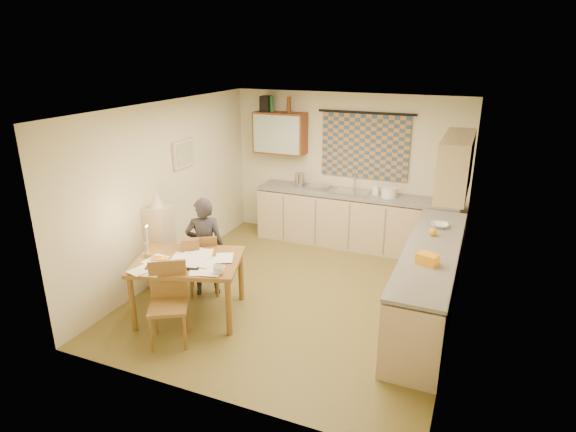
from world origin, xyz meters
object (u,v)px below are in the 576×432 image
at_px(counter_right, 429,283).
at_px(person, 205,247).
at_px(stove, 417,323).
at_px(chair_far, 204,274).
at_px(shelf_stand, 161,247).
at_px(dining_table, 190,287).
at_px(counter_back, 354,220).

relative_size(counter_right, person, 2.16).
distance_m(stove, person, 2.88).
bearing_deg(chair_far, shelf_stand, -29.05).
distance_m(dining_table, chair_far, 0.59).
xyz_separation_m(dining_table, person, (-0.11, 0.56, 0.30)).
xyz_separation_m(counter_back, chair_far, (-1.42, -2.41, -0.18)).
bearing_deg(counter_right, person, -169.03).
bearing_deg(person, dining_table, 72.09).
xyz_separation_m(stove, dining_table, (-2.73, -0.18, -0.04)).
height_order(stove, dining_table, stove).
distance_m(counter_back, stove, 3.15).
height_order(counter_back, person, person).
height_order(chair_far, person, person).
relative_size(counter_right, stove, 3.48).
bearing_deg(dining_table, counter_right, 3.89).
xyz_separation_m(stove, shelf_stand, (-3.54, 0.35, 0.16)).
bearing_deg(shelf_stand, counter_right, 9.32).
distance_m(counter_back, counter_right, 2.36).
height_order(chair_far, shelf_stand, shelf_stand).
xyz_separation_m(dining_table, shelf_stand, (-0.81, 0.53, 0.20)).
relative_size(counter_right, dining_table, 1.97).
distance_m(counter_right, stove, 0.93).
bearing_deg(stove, dining_table, -176.28).
distance_m(stove, dining_table, 2.74).
relative_size(counter_back, counter_right, 1.12).
height_order(counter_back, dining_table, counter_back).
bearing_deg(person, counter_back, -148.96).
xyz_separation_m(counter_right, person, (-2.84, -0.55, 0.23)).
height_order(counter_back, counter_right, same).
relative_size(chair_far, person, 0.64).
bearing_deg(counter_back, dining_table, -113.26).
relative_size(dining_table, shelf_stand, 1.29).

